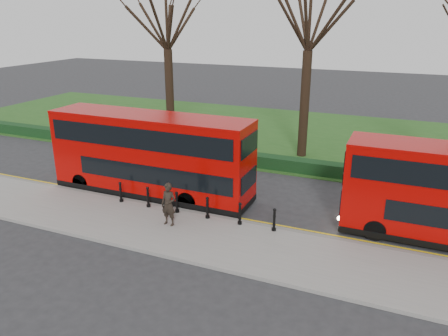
% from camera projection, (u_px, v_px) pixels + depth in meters
% --- Properties ---
extents(ground, '(120.00, 120.00, 0.00)m').
position_uv_depth(ground, '(213.00, 208.00, 21.48)').
color(ground, '#28282B').
rests_on(ground, ground).
extents(pavement, '(60.00, 4.00, 0.15)m').
position_uv_depth(pavement, '(185.00, 234.00, 18.85)').
color(pavement, gray).
rests_on(pavement, ground).
extents(kerb, '(60.00, 0.25, 0.16)m').
position_uv_depth(kerb, '(205.00, 215.00, 20.59)').
color(kerb, slate).
rests_on(kerb, ground).
extents(grass_verge, '(60.00, 18.00, 0.06)m').
position_uv_depth(grass_verge, '(291.00, 135.00, 34.50)').
color(grass_verge, '#24511B').
rests_on(grass_verge, ground).
extents(hedge, '(60.00, 0.90, 0.80)m').
position_uv_depth(hedge, '(258.00, 161.00, 27.25)').
color(hedge, black).
rests_on(hedge, ground).
extents(yellow_line_outer, '(60.00, 0.10, 0.01)m').
position_uv_depth(yellow_line_outer, '(207.00, 214.00, 20.87)').
color(yellow_line_outer, yellow).
rests_on(yellow_line_outer, ground).
extents(yellow_line_inner, '(60.00, 0.10, 0.01)m').
position_uv_depth(yellow_line_inner, '(209.00, 212.00, 21.05)').
color(yellow_line_inner, yellow).
rests_on(yellow_line_inner, ground).
extents(tree_left, '(7.79, 7.79, 12.18)m').
position_uv_depth(tree_left, '(166.00, 17.00, 30.16)').
color(tree_left, black).
rests_on(tree_left, ground).
extents(tree_mid, '(8.03, 8.03, 12.55)m').
position_uv_depth(tree_mid, '(310.00, 13.00, 26.39)').
color(tree_mid, black).
rests_on(tree_mid, ground).
extents(bollard_row, '(8.10, 0.15, 1.00)m').
position_uv_depth(bollard_row, '(192.00, 205.00, 20.27)').
color(bollard_row, black).
rests_on(bollard_row, pavement).
extents(bus_lead, '(10.78, 2.48, 4.29)m').
position_uv_depth(bus_lead, '(151.00, 155.00, 22.47)').
color(bus_lead, '#A80402').
rests_on(bus_lead, ground).
extents(pedestrian, '(0.75, 0.52, 1.96)m').
position_uv_depth(pedestrian, '(169.00, 204.00, 19.19)').
color(pedestrian, black).
rests_on(pedestrian, pavement).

